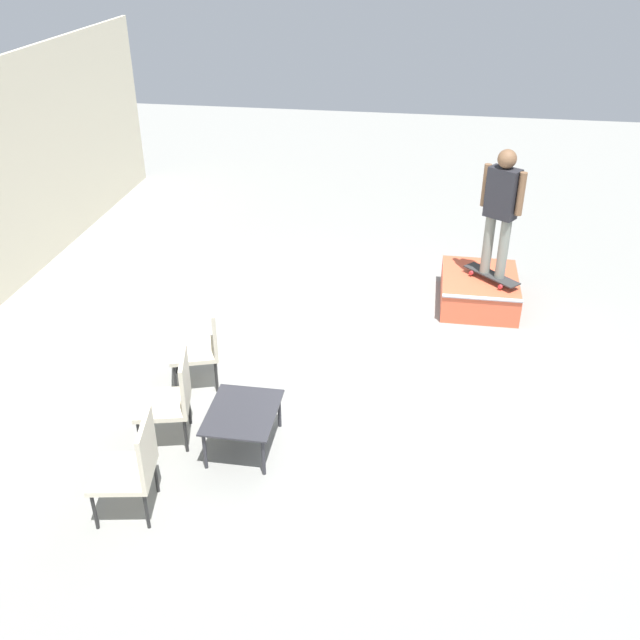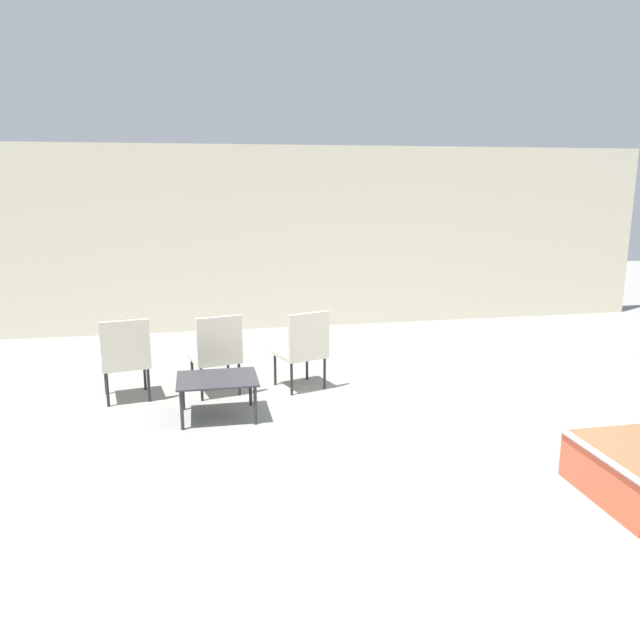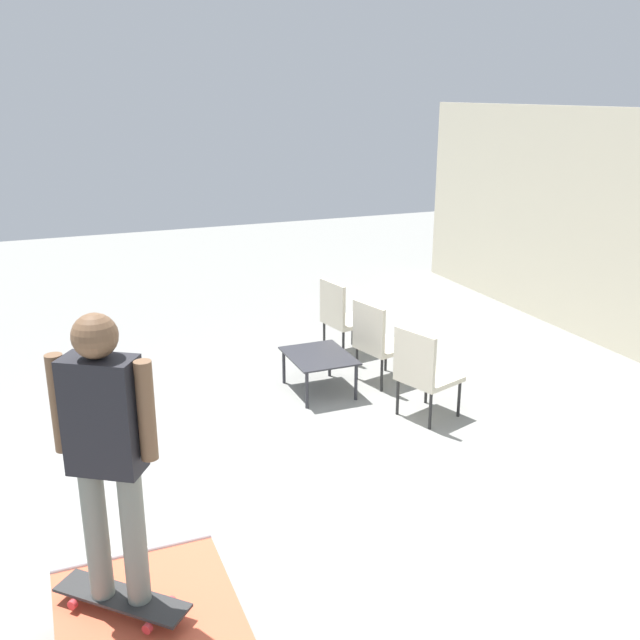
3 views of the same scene
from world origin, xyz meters
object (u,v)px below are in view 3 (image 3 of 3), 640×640
at_px(patio_chair_center, 378,340).
at_px(patio_chair_left, 342,315).
at_px(coffee_table, 319,359).
at_px(skateboard_on_ramp, 122,598).
at_px(patio_chair_right, 423,371).
at_px(person_skater, 105,440).

bearing_deg(patio_chair_center, patio_chair_left, -13.67).
xyz_separation_m(coffee_table, patio_chair_center, (0.02, 0.71, 0.14)).
distance_m(skateboard_on_ramp, coffee_table, 4.14).
relative_size(coffee_table, patio_chair_right, 0.87).
bearing_deg(skateboard_on_ramp, patio_chair_right, 79.22).
xyz_separation_m(skateboard_on_ramp, person_skater, (0.00, 0.00, 0.98)).
xyz_separation_m(person_skater, patio_chair_left, (-4.26, 3.22, -0.95)).
bearing_deg(patio_chair_right, patio_chair_left, -18.37).
height_order(patio_chair_center, patio_chair_right, same).
xyz_separation_m(patio_chair_left, patio_chair_center, (1.00, 0.00, 0.00)).
height_order(skateboard_on_ramp, patio_chair_right, patio_chair_right).
xyz_separation_m(person_skater, patio_chair_center, (-3.26, 3.22, -0.95)).
bearing_deg(coffee_table, patio_chair_left, 144.29).
height_order(skateboard_on_ramp, patio_chair_center, patio_chair_center).
bearing_deg(person_skater, patio_chair_right, 67.93).
xyz_separation_m(skateboard_on_ramp, coffee_table, (-3.28, 2.52, -0.10)).
bearing_deg(patio_chair_left, coffee_table, 134.39).
bearing_deg(person_skater, skateboard_on_ramp, 149.55).
distance_m(patio_chair_left, patio_chair_center, 1.00).
height_order(coffee_table, patio_chair_left, patio_chair_left).
bearing_deg(patio_chair_center, skateboard_on_ramp, 121.57).
relative_size(patio_chair_center, patio_chair_right, 1.00).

